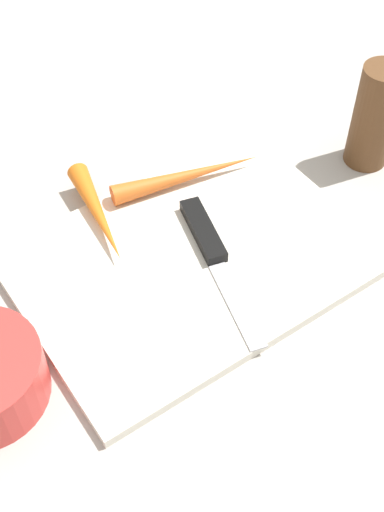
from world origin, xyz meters
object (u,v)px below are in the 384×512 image
object	(u,v)px
carrot_short	(98,213)
pepper_grinder	(375,117)
cutting_board	(192,260)
carrot_long	(187,176)
knife	(207,240)

from	to	relation	value
carrot_short	pepper_grinder	xyz separation A→B (m)	(-0.32, 0.08, 0.04)
cutting_board	carrot_long	distance (m)	0.11
carrot_long	pepper_grinder	xyz separation A→B (m)	(-0.21, 0.08, 0.04)
cutting_board	pepper_grinder	bearing A→B (deg)	-176.23
carrot_short	pepper_grinder	distance (m)	0.34
knife	cutting_board	bearing A→B (deg)	-62.41
pepper_grinder	carrot_short	bearing A→B (deg)	-14.35
carrot_long	carrot_short	xyz separation A→B (m)	(0.11, -0.01, 0.00)
carrot_long	carrot_short	bearing A→B (deg)	-170.04
cutting_board	pepper_grinder	size ratio (longest dim) A/B	2.80
knife	pepper_grinder	world-z (taller)	pepper_grinder
cutting_board	knife	distance (m)	0.03
knife	carrot_long	bearing A→B (deg)	173.17
carrot_short	knife	bearing A→B (deg)	50.37
carrot_long	pepper_grinder	distance (m)	0.23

